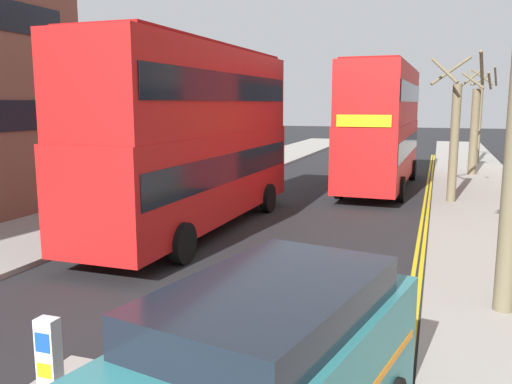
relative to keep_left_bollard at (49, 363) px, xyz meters
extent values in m
cube|color=#9E9991|center=(6.50, 11.83, -0.54)|extent=(4.00, 80.00, 0.14)
cube|color=#9E9991|center=(-6.50, 11.83, -0.54)|extent=(4.00, 80.00, 0.14)
cube|color=yellow|center=(4.40, 9.83, -0.60)|extent=(0.10, 56.00, 0.01)
cube|color=yellow|center=(4.24, 9.83, -0.60)|extent=(0.10, 56.00, 0.01)
cube|color=white|center=(0.00, 0.00, 0.13)|extent=(0.28, 0.20, 0.95)
cube|color=blue|center=(0.00, -0.10, 0.32)|extent=(0.22, 0.01, 0.26)
cube|color=yellow|center=(0.00, -0.10, -0.06)|extent=(0.22, 0.01, 0.20)
cube|color=red|center=(-2.42, 9.60, 1.13)|extent=(2.63, 10.83, 2.60)
cube|color=red|center=(-2.42, 9.60, 3.68)|extent=(2.58, 10.61, 2.50)
cube|color=black|center=(-2.42, 9.60, 1.43)|extent=(2.66, 10.40, 0.84)
cube|color=black|center=(-2.42, 9.60, 3.78)|extent=(2.64, 10.18, 0.80)
cube|color=yellow|center=(-2.36, 14.98, 2.68)|extent=(2.00, 0.08, 0.44)
cube|color=maroon|center=(-2.42, 9.60, 4.98)|extent=(2.37, 9.75, 0.10)
cylinder|color=black|center=(-3.63, 12.96, -0.09)|extent=(0.31, 1.04, 1.04)
cylinder|color=black|center=(-1.13, 12.93, -0.09)|extent=(0.31, 1.04, 1.04)
cylinder|color=black|center=(-3.72, 6.27, -0.09)|extent=(0.31, 1.04, 1.04)
cylinder|color=black|center=(-1.22, 6.24, -0.09)|extent=(0.31, 1.04, 1.04)
cube|color=red|center=(2.13, 19.95, 1.13)|extent=(2.75, 10.86, 2.60)
cube|color=red|center=(2.13, 19.95, 3.68)|extent=(2.70, 10.64, 2.50)
cube|color=black|center=(2.13, 19.95, 1.43)|extent=(2.77, 10.42, 0.84)
cube|color=black|center=(2.13, 19.95, 3.78)|extent=(2.76, 10.21, 0.80)
cube|color=yellow|center=(2.01, 14.57, 2.68)|extent=(2.00, 0.11, 0.44)
cube|color=maroon|center=(2.13, 19.95, 4.98)|extent=(2.48, 9.77, 0.10)
cylinder|color=black|center=(3.30, 16.57, -0.09)|extent=(0.32, 1.05, 1.04)
cylinder|color=black|center=(0.80, 16.63, -0.09)|extent=(0.32, 1.05, 1.04)
cylinder|color=black|center=(3.46, 23.27, -0.09)|extent=(0.32, 1.05, 1.04)
cylinder|color=black|center=(0.96, 23.32, -0.09)|extent=(0.32, 1.05, 1.04)
cube|color=black|center=(3.09, -0.20, 1.13)|extent=(2.30, 3.34, 0.76)
cylinder|color=black|center=(2.47, 1.26, -0.27)|extent=(0.35, 0.71, 0.68)
cylinder|color=#6B6047|center=(7.03, 31.73, 1.98)|extent=(0.28, 0.28, 4.91)
cylinder|color=#6B6047|center=(7.79, 31.59, 4.98)|extent=(0.40, 1.58, 1.16)
cylinder|color=#6B6047|center=(7.01, 32.24, 4.80)|extent=(1.08, 0.15, 0.80)
cylinder|color=#6B6047|center=(6.33, 31.68, 4.93)|extent=(0.22, 1.44, 1.06)
cylinder|color=#6B6047|center=(7.01, 31.06, 4.91)|extent=(1.39, 0.15, 1.02)
cylinder|color=#6B6047|center=(5.21, 16.61, 1.79)|extent=(0.34, 0.34, 4.51)
cylinder|color=#6B6047|center=(6.00, 16.49, 4.60)|extent=(0.35, 1.64, 1.20)
cylinder|color=#6B6047|center=(4.95, 17.33, 4.58)|extent=(1.52, 0.64, 1.15)
cylinder|color=#6B6047|center=(4.72, 16.15, 4.51)|extent=(1.03, 1.10, 1.02)
cylinder|color=#6B6047|center=(6.41, 25.54, 1.80)|extent=(0.43, 0.43, 4.53)
cylinder|color=#6B6047|center=(6.99, 25.41, 4.48)|extent=(0.38, 1.22, 0.90)
cylinder|color=#6B6047|center=(6.00, 26.08, 4.54)|extent=(1.20, 0.95, 1.04)
cylinder|color=#6B6047|center=(6.18, 25.01, 4.47)|extent=(1.14, 0.59, 0.89)
camera|label=1|loc=(4.62, -5.22, 3.32)|focal=37.36mm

